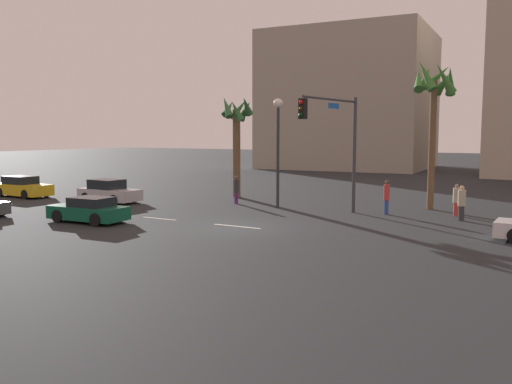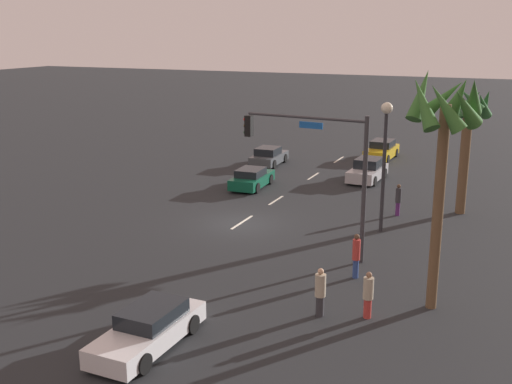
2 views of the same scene
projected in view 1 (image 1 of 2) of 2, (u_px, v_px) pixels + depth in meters
ground_plane at (240, 227)px, 25.76m from camera, size 220.00×220.00×0.00m
lane_stripe_0 at (0, 203)px, 34.70m from camera, size 2.51×0.14×0.01m
lane_stripe_1 at (67, 209)px, 31.63m from camera, size 2.30×0.14×0.01m
lane_stripe_2 at (159, 219)px, 28.21m from camera, size 2.18×0.14×0.01m
lane_stripe_3 at (237, 226)px, 25.85m from camera, size 2.59×0.14×0.01m
car_0 at (89, 210)px, 27.05m from camera, size 4.10×1.98×1.27m
car_1 at (109, 192)px, 34.90m from camera, size 4.23×2.01×1.47m
car_3 at (22, 187)px, 37.99m from camera, size 4.52×1.99×1.45m
traffic_signal at (338, 134)px, 28.36m from camera, size 0.83×5.94×6.37m
streetlamp at (278, 132)px, 32.11m from camera, size 0.56×0.56×6.44m
pedestrian_0 at (387, 196)px, 29.64m from camera, size 0.37×0.37×1.87m
pedestrian_1 at (236, 189)px, 34.20m from camera, size 0.43×0.43×1.75m
pedestrian_2 at (456, 199)px, 29.11m from camera, size 0.51×0.51×1.71m
pedestrian_3 at (462, 202)px, 27.50m from camera, size 0.52×0.52×1.78m
palm_tree_0 at (237, 125)px, 37.38m from camera, size 2.19×2.52×6.99m
palm_tree_1 at (435, 94)px, 31.00m from camera, size 2.73×2.67×8.58m
building_0 at (350, 102)px, 70.55m from camera, size 20.60×18.50×17.09m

